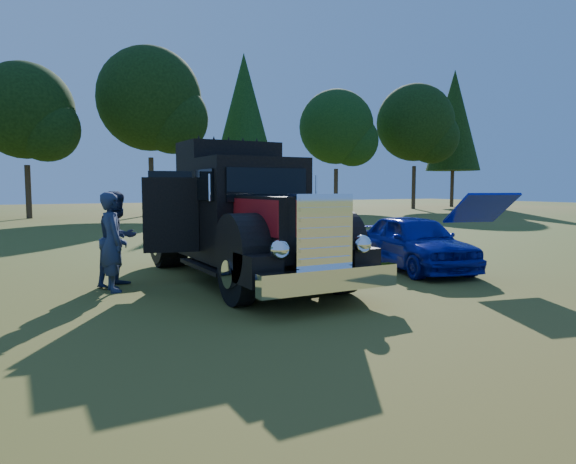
# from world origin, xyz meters

# --- Properties ---
(ground) EXTENTS (120.00, 120.00, 0.00)m
(ground) POSITION_xyz_m (0.00, 0.00, 0.00)
(ground) COLOR #365819
(ground) RESTS_ON ground
(treeline) EXTENTS (72.10, 23.52, 13.84)m
(treeline) POSITION_xyz_m (-0.71, 26.99, 7.71)
(treeline) COLOR #2D2116
(treeline) RESTS_ON ground
(diamond_t_truck) EXTENTS (3.36, 7.16, 3.00)m
(diamond_t_truck) POSITION_xyz_m (-0.70, 2.57, 1.28)
(diamond_t_truck) COLOR black
(diamond_t_truck) RESTS_ON ground
(hotrod_coupe) EXTENTS (2.43, 4.36, 1.89)m
(hotrod_coupe) POSITION_xyz_m (3.56, 1.99, 0.68)
(hotrod_coupe) COLOR #1507A8
(hotrod_coupe) RESTS_ON ground
(spectator_near) EXTENTS (0.49, 0.72, 1.91)m
(spectator_near) POSITION_xyz_m (-3.38, 2.75, 0.96)
(spectator_near) COLOR #1A263D
(spectator_near) RESTS_ON ground
(spectator_far) EXTENTS (1.18, 1.13, 1.92)m
(spectator_far) POSITION_xyz_m (-3.19, 3.25, 0.96)
(spectator_far) COLOR navy
(spectator_far) RESTS_ON ground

